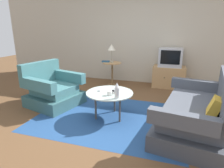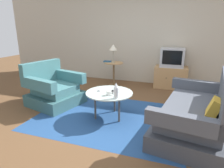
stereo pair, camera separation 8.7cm
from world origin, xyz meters
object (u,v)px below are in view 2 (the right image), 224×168
(table_lamp, at_px, (113,48))
(tv_remote_dark, at_px, (113,92))
(television, at_px, (172,58))
(armchair, at_px, (54,90))
(couch, at_px, (197,114))
(mug, at_px, (109,93))
(side_table, at_px, (114,69))
(coffee_table, at_px, (109,94))
(book, at_px, (107,61))
(tv_stand, at_px, (171,77))
(tv_remote_silver, at_px, (100,90))
(vase, at_px, (116,91))

(table_lamp, bearing_deg, tv_remote_dark, -71.25)
(television, distance_m, tv_remote_dark, 2.38)
(armchair, distance_m, couch, 2.78)
(table_lamp, height_order, mug, table_lamp)
(couch, xyz_separation_m, side_table, (-1.98, 1.90, 0.18))
(coffee_table, distance_m, book, 2.05)
(armchair, distance_m, mug, 1.44)
(tv_stand, distance_m, table_lamp, 1.72)
(couch, bearing_deg, television, 21.47)
(tv_remote_dark, bearing_deg, tv_remote_silver, -122.77)
(armchair, xyz_separation_m, television, (2.27, 1.97, 0.51))
(coffee_table, relative_size, tv_remote_silver, 5.24)
(mug, height_order, book, book)
(mug, xyz_separation_m, tv_remote_dark, (0.02, 0.16, -0.03))
(table_lamp, bearing_deg, armchair, -114.79)
(vase, bearing_deg, tv_stand, 73.48)
(television, xyz_separation_m, table_lamp, (-1.51, -0.32, 0.23))
(table_lamp, distance_m, tv_remote_dark, 2.04)
(television, xyz_separation_m, tv_remote_silver, (-1.14, -2.15, -0.33))
(coffee_table, bearing_deg, side_table, 106.33)
(tv_stand, relative_size, mug, 6.60)
(vase, relative_size, tv_remote_dark, 1.57)
(book, bearing_deg, coffee_table, -78.23)
(coffee_table, relative_size, side_table, 1.27)
(table_lamp, height_order, book, table_lamp)
(table_lamp, relative_size, mug, 3.83)
(coffee_table, height_order, television, television)
(armchair, height_order, mug, armchair)
(side_table, distance_m, tv_stand, 1.54)
(television, relative_size, mug, 4.67)
(table_lamp, distance_m, mug, 2.18)
(side_table, relative_size, book, 2.84)
(book, bearing_deg, armchair, -119.03)
(coffee_table, height_order, tv_stand, tv_stand)
(couch, height_order, vase, couch)
(table_lamp, bearing_deg, mug, -73.09)
(armchair, bearing_deg, table_lamp, 169.70)
(tv_stand, relative_size, tv_remote_silver, 5.27)
(coffee_table, height_order, tv_remote_silver, tv_remote_silver)
(television, xyz_separation_m, book, (-1.68, -0.31, -0.14))
(tv_remote_silver, bearing_deg, tv_stand, -36.73)
(couch, relative_size, vase, 7.24)
(coffee_table, xyz_separation_m, tv_stand, (0.94, 2.22, -0.15))
(armchair, bearing_deg, mug, 89.37)
(armchair, xyz_separation_m, vase, (1.54, -0.48, 0.30))
(tv_remote_dark, relative_size, book, 0.73)
(side_table, distance_m, vase, 2.26)
(armchair, distance_m, vase, 1.64)
(tv_remote_dark, bearing_deg, armchair, -122.89)
(tv_stand, xyz_separation_m, tv_remote_dark, (-0.87, -2.20, 0.20))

